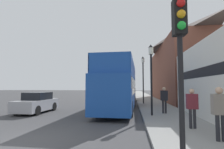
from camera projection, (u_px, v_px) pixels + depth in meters
name	position (u px, v px, depth m)	size (l,w,h in m)	color
ground_plane	(106.00, 100.00, 26.82)	(144.00, 144.00, 0.00)	#3D3D3F
sidewalk	(149.00, 101.00, 23.15)	(3.32, 108.00, 0.14)	gray
brick_terrace_rear	(180.00, 64.00, 25.43)	(6.00, 19.43, 10.55)	brown
tour_bus	(119.00, 89.00, 14.81)	(2.98, 10.54, 3.99)	#19479E
parked_car_ahead_of_bus	(129.00, 96.00, 23.37)	(1.78, 4.50, 1.46)	#9E9EA3
parked_car_far_side	(37.00, 103.00, 13.44)	(1.82, 4.06, 1.55)	#9E9EA3
pedestrian_nearest	(220.00, 108.00, 5.96)	(0.48, 0.26, 1.83)	#232328
pedestrian_second	(192.00, 104.00, 7.78)	(0.46, 0.25, 1.75)	#232328
pedestrian_third	(164.00, 97.00, 12.24)	(0.48, 0.26, 1.81)	#232328
traffic_signal	(180.00, 43.00, 3.93)	(0.28, 0.42, 3.86)	black
lamp_post_nearest	(151.00, 66.00, 11.52)	(0.35, 0.35, 4.66)	black
lamp_post_second	(143.00, 71.00, 19.47)	(0.35, 0.35, 5.24)	black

